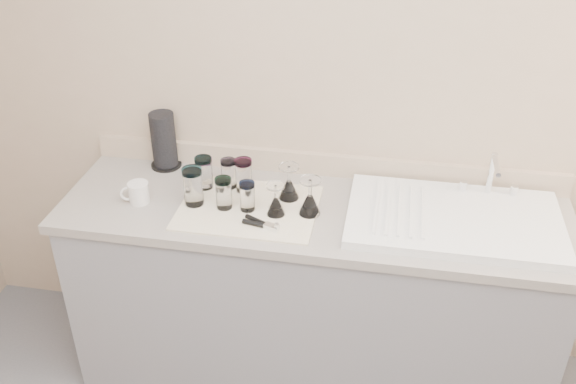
% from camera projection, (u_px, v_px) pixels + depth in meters
% --- Properties ---
extents(room_envelope, '(3.54, 3.50, 2.52)m').
position_uv_depth(room_envelope, '(229.00, 258.00, 1.23)').
color(room_envelope, '#57575C').
rests_on(room_envelope, ground).
extents(counter_unit, '(2.06, 0.62, 0.90)m').
position_uv_depth(counter_unit, '(311.00, 295.00, 2.81)').
color(counter_unit, slate).
rests_on(counter_unit, ground).
extents(sink_unit, '(0.82, 0.50, 0.22)m').
position_uv_depth(sink_unit, '(454.00, 218.00, 2.48)').
color(sink_unit, white).
rests_on(sink_unit, counter_unit).
extents(dish_towel, '(0.55, 0.42, 0.01)m').
position_uv_depth(dish_towel, '(249.00, 208.00, 2.58)').
color(dish_towel, white).
rests_on(dish_towel, counter_unit).
extents(tumbler_teal, '(0.07, 0.07, 0.14)m').
position_uv_depth(tumbler_teal, '(204.00, 172.00, 2.67)').
color(tumbler_teal, white).
rests_on(tumbler_teal, dish_towel).
extents(tumbler_cyan, '(0.06, 0.06, 0.13)m').
position_uv_depth(tumbler_cyan, '(229.00, 173.00, 2.68)').
color(tumbler_cyan, white).
rests_on(tumbler_cyan, dish_towel).
extents(tumbler_purple, '(0.07, 0.07, 0.14)m').
position_uv_depth(tumbler_purple, '(244.00, 175.00, 2.65)').
color(tumbler_purple, white).
rests_on(tumbler_purple, dish_towel).
extents(tumbler_magenta, '(0.08, 0.08, 0.16)m').
position_uv_depth(tumbler_magenta, '(193.00, 186.00, 2.56)').
color(tumbler_magenta, white).
rests_on(tumbler_magenta, dish_towel).
extents(tumbler_blue, '(0.07, 0.07, 0.13)m').
position_uv_depth(tumbler_blue, '(224.00, 193.00, 2.54)').
color(tumbler_blue, white).
rests_on(tumbler_blue, dish_towel).
extents(tumbler_lavender, '(0.06, 0.06, 0.12)m').
position_uv_depth(tumbler_lavender, '(247.00, 196.00, 2.53)').
color(tumbler_lavender, white).
rests_on(tumbler_lavender, dish_towel).
extents(tumbler_extra, '(0.06, 0.06, 0.12)m').
position_uv_depth(tumbler_extra, '(206.00, 171.00, 2.70)').
color(tumbler_extra, white).
rests_on(tumbler_extra, dish_towel).
extents(goblet_back_left, '(0.08, 0.08, 0.15)m').
position_uv_depth(goblet_back_left, '(289.00, 187.00, 2.61)').
color(goblet_back_left, white).
rests_on(goblet_back_left, dish_towel).
extents(goblet_front_left, '(0.07, 0.07, 0.13)m').
position_uv_depth(goblet_front_left, '(276.00, 204.00, 2.51)').
color(goblet_front_left, white).
rests_on(goblet_front_left, dish_towel).
extents(goblet_front_right, '(0.09, 0.09, 0.15)m').
position_uv_depth(goblet_front_right, '(310.00, 202.00, 2.51)').
color(goblet_front_right, white).
rests_on(goblet_front_right, dish_towel).
extents(can_opener, '(0.15, 0.09, 0.02)m').
position_uv_depth(can_opener, '(261.00, 224.00, 2.46)').
color(can_opener, silver).
rests_on(can_opener, dish_towel).
extents(white_mug, '(0.13, 0.11, 0.09)m').
position_uv_depth(white_mug, '(138.00, 193.00, 2.60)').
color(white_mug, silver).
rests_on(white_mug, counter_unit).
extents(paper_towel_roll, '(0.14, 0.14, 0.26)m').
position_uv_depth(paper_towel_roll, '(164.00, 141.00, 2.82)').
color(paper_towel_roll, black).
rests_on(paper_towel_roll, counter_unit).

